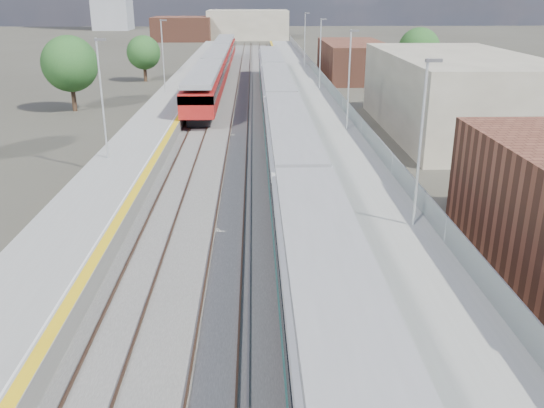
{
  "coord_description": "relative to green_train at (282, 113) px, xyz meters",
  "views": [
    {
      "loc": [
        -0.67,
        -2.36,
        11.07
      ],
      "look_at": [
        0.08,
        21.75,
        2.2
      ],
      "focal_mm": 38.0,
      "sensor_mm": 36.0,
      "label": 1
    }
  ],
  "objects": [
    {
      "name": "ground",
      "position": [
        -1.5,
        7.88,
        -2.27
      ],
      "size": [
        320.0,
        320.0,
        0.0
      ],
      "primitive_type": "plane",
      "color": "#47443A",
      "rests_on": "ground"
    },
    {
      "name": "ballast_bed",
      "position": [
        -3.75,
        10.38,
        -2.24
      ],
      "size": [
        10.5,
        155.0,
        0.06
      ],
      "primitive_type": "cube",
      "color": "#565451",
      "rests_on": "ground"
    },
    {
      "name": "tracks",
      "position": [
        -3.15,
        12.06,
        -2.16
      ],
      "size": [
        8.96,
        160.0,
        0.17
      ],
      "color": "#4C3323",
      "rests_on": "ground"
    },
    {
      "name": "platform_right",
      "position": [
        3.78,
        10.38,
        -1.74
      ],
      "size": [
        4.7,
        155.0,
        8.52
      ],
      "color": "slate",
      "rests_on": "ground"
    },
    {
      "name": "platform_left",
      "position": [
        -10.55,
        10.37,
        -1.75
      ],
      "size": [
        4.3,
        155.0,
        8.52
      ],
      "color": "slate",
      "rests_on": "ground"
    },
    {
      "name": "green_train",
      "position": [
        0.0,
        0.0,
        0.0
      ],
      "size": [
        2.93,
        81.47,
        3.22
      ],
      "color": "black",
      "rests_on": "ground"
    },
    {
      "name": "red_train",
      "position": [
        -7.0,
        33.93,
        0.01
      ],
      "size": [
        3.05,
        61.78,
        3.85
      ],
      "color": "black",
      "rests_on": "ground"
    },
    {
      "name": "tree_b",
      "position": [
        -20.02,
        13.11,
        2.33
      ],
      "size": [
        5.39,
        5.39,
        7.3
      ],
      "color": "#382619",
      "rests_on": "ground"
    },
    {
      "name": "tree_c",
      "position": [
        -16.56,
        33.39,
        1.45
      ],
      "size": [
        4.37,
        4.37,
        5.92
      ],
      "color": "#382619",
      "rests_on": "ground"
    },
    {
      "name": "tree_d",
      "position": [
        18.76,
        29.93,
        2.16
      ],
      "size": [
        5.2,
        5.2,
        7.04
      ],
      "color": "#382619",
      "rests_on": "ground"
    }
  ]
}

